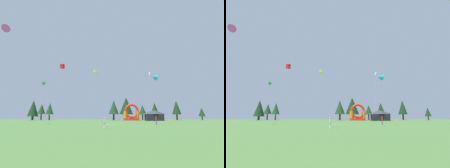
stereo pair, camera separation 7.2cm
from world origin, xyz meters
The scene contains 21 objects.
ground_plane centered at (0.00, 0.00, 0.00)m, with size 120.00×120.00×0.00m, color #5B8C42.
kite_cyan_delta centered at (8.53, -3.96, 9.81)m, with size 2.39×3.87×10.48m.
kite_lime_diamond centered at (-5.25, 15.82, 15.93)m, with size 3.53×1.63×16.61m.
kite_green_diamond centered at (-21.11, 14.46, 11.65)m, with size 3.86×1.68×12.21m.
kite_white_diamond centered at (16.34, 30.36, 19.02)m, with size 2.61×3.97×19.77m.
kite_red_box centered at (-13.31, 5.56, 14.76)m, with size 2.33×4.39×15.33m.
kite_pink_delta centered at (-22.81, -5.21, 19.52)m, with size 6.13×6.87×20.42m.
person_near_camera centered at (-1.72, -12.13, 0.95)m, with size 0.31×0.31×1.60m.
person_left_edge centered at (8.57, -3.90, 1.06)m, with size 0.35×0.35×1.79m.
person_midfield centered at (-1.94, -5.06, 0.94)m, with size 0.30×0.30×1.58m.
inflatable_orange_dome centered at (8.75, 33.83, 2.42)m, with size 6.19×4.10×6.82m.
festival_tent centered at (16.90, 28.79, 2.03)m, with size 6.74×3.87×4.05m.
tree_row_0 centered at (-36.03, 43.73, 5.38)m, with size 5.00×5.00×9.20m.
tree_row_1 centered at (-31.48, 42.01, 4.96)m, with size 3.39×3.39×7.28m.
tree_row_2 centered at (-27.15, 40.10, 5.05)m, with size 3.38×3.38×7.62m.
tree_row_3 centered at (1.64, 40.47, 5.70)m, with size 4.56×4.56×8.85m.
tree_row_4 centered at (7.74, 44.46, 6.57)m, with size 6.49×6.49×10.63m.
tree_row_5 centered at (15.57, 44.34, 4.72)m, with size 3.61×3.61×7.01m.
tree_row_6 centered at (21.87, 45.83, 5.25)m, with size 4.13×4.13×8.31m.
tree_row_7 centered at (32.44, 45.22, 5.93)m, with size 4.22×4.22×9.40m.
tree_row_8 centered at (43.71, 43.31, 3.68)m, with size 2.92×2.92×5.76m.
Camera 1 is at (-1.25, -39.29, 1.74)m, focal length 27.86 mm.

